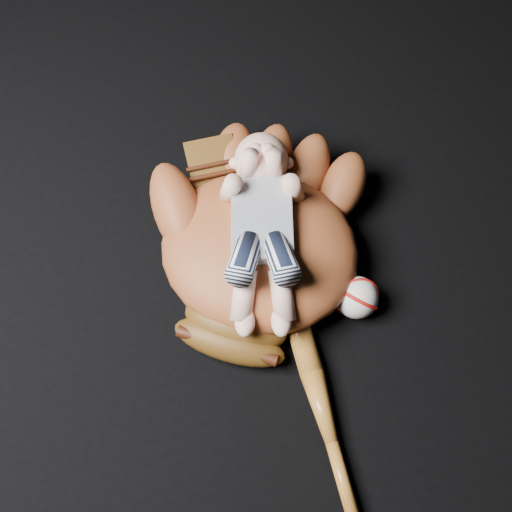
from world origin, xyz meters
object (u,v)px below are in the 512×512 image
baseball (357,298)px  baseball_bat (316,388)px  newborn_baby (262,233)px  baseball_glove (259,244)px

baseball → baseball_bat: bearing=-113.2°
baseball_bat → baseball: (0.07, 0.17, 0.02)m
newborn_baby → baseball: 0.22m
baseball_bat → baseball: baseball is taller
baseball_bat → newborn_baby: bearing=113.9°
newborn_baby → baseball: (0.18, -0.07, -0.10)m
baseball_bat → baseball: 0.18m
newborn_baby → baseball_glove: bearing=122.8°
baseball_glove → baseball_bat: baseball_glove is taller
baseball_glove → baseball: 0.20m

